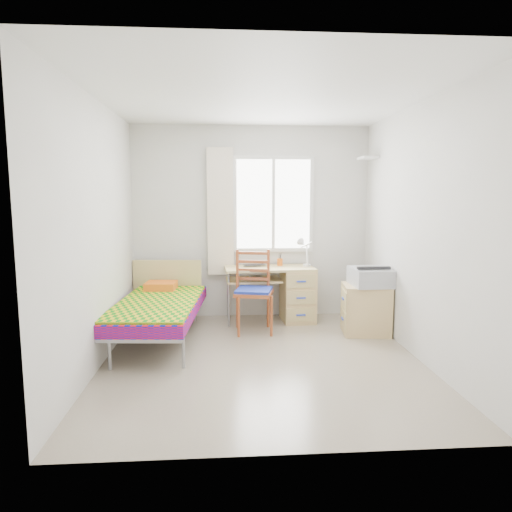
% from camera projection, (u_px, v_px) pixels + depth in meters
% --- Properties ---
extents(floor, '(3.50, 3.50, 0.00)m').
position_uv_depth(floor, '(262.00, 359.00, 4.68)').
color(floor, '#BCAD93').
rests_on(floor, ground).
extents(ceiling, '(3.50, 3.50, 0.00)m').
position_uv_depth(ceiling, '(262.00, 97.00, 4.34)').
color(ceiling, white).
rests_on(ceiling, wall_back).
extents(wall_back, '(3.20, 0.00, 3.20)m').
position_uv_depth(wall_back, '(251.00, 223.00, 6.24)').
color(wall_back, silver).
rests_on(wall_back, ground).
extents(wall_left, '(0.00, 3.50, 3.50)m').
position_uv_depth(wall_left, '(97.00, 234.00, 4.40)').
color(wall_left, silver).
rests_on(wall_left, ground).
extents(wall_right, '(0.00, 3.50, 3.50)m').
position_uv_depth(wall_right, '(419.00, 232.00, 4.62)').
color(wall_right, silver).
rests_on(wall_right, ground).
extents(window, '(1.10, 0.04, 1.30)m').
position_uv_depth(window, '(273.00, 204.00, 6.21)').
color(window, white).
rests_on(window, wall_back).
extents(curtain, '(0.35, 0.05, 1.70)m').
position_uv_depth(curtain, '(220.00, 212.00, 6.12)').
color(curtain, '#F3E3C9').
rests_on(curtain, wall_back).
extents(floating_shelf, '(0.20, 0.32, 0.03)m').
position_uv_depth(floating_shelf, '(368.00, 158.00, 5.89)').
color(floating_shelf, white).
rests_on(floating_shelf, wall_right).
extents(bed, '(1.03, 1.96, 0.82)m').
position_uv_depth(bed, '(159.00, 306.00, 5.26)').
color(bed, '#96979E').
rests_on(bed, floor).
extents(desk, '(1.19, 0.59, 0.73)m').
position_uv_depth(desk, '(292.00, 291.00, 6.08)').
color(desk, tan).
rests_on(desk, floor).
extents(chair, '(0.52, 0.52, 1.01)m').
position_uv_depth(chair, '(254.00, 286.00, 5.60)').
color(chair, '#993F1D').
rests_on(chair, floor).
extents(cabinet, '(0.61, 0.55, 0.59)m').
position_uv_depth(cabinet, '(365.00, 309.00, 5.54)').
color(cabinet, tan).
rests_on(cabinet, floor).
extents(printer, '(0.45, 0.52, 0.22)m').
position_uv_depth(printer, '(370.00, 276.00, 5.47)').
color(printer, '#B0B3B9').
rests_on(printer, cabinet).
extents(laptop, '(0.34, 0.27, 0.02)m').
position_uv_depth(laptop, '(255.00, 266.00, 6.05)').
color(laptop, black).
rests_on(laptop, desk).
extents(pen_cup, '(0.08, 0.08, 0.09)m').
position_uv_depth(pen_cup, '(280.00, 262.00, 6.15)').
color(pen_cup, orange).
rests_on(pen_cup, desk).
extents(task_lamp, '(0.22, 0.32, 0.40)m').
position_uv_depth(task_lamp, '(304.00, 249.00, 5.93)').
color(task_lamp, white).
rests_on(task_lamp, desk).
extents(book, '(0.20, 0.24, 0.02)m').
position_uv_depth(book, '(251.00, 278.00, 6.04)').
color(book, gray).
rests_on(book, desk).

